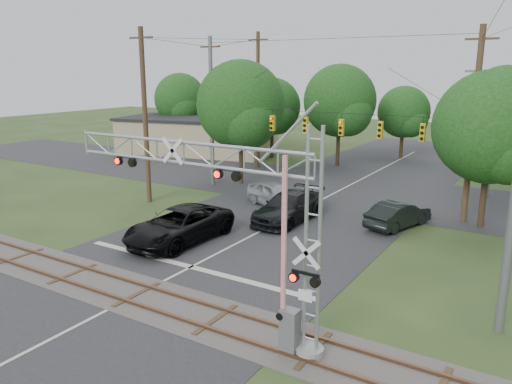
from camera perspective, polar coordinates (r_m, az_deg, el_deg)
The scene contains 14 objects.
ground at distance 20.29m, azimuth -17.52°, elevation -13.27°, with size 160.00×160.00×0.00m, color #2B3F1D.
road_main at distance 27.22m, azimuth -1.42°, elevation -5.52°, with size 14.00×90.00×0.02m, color #252527.
road_cross at distance 39.21m, azimuth 9.85°, elevation 0.32°, with size 90.00×12.00×0.02m, color #252527.
railroad_track at distance 21.47m, azimuth -13.44°, elevation -11.34°, with size 90.00×3.20×0.17m.
crossing_gantry at distance 16.62m, azimuth -3.23°, elevation -1.68°, with size 10.51×0.95×7.47m.
traffic_signal_span at distance 34.28m, azimuth 9.10°, elevation 8.02°, with size 19.34×0.36×11.50m.
pickup_black at distance 27.08m, azimuth -8.76°, elevation -3.76°, with size 3.05×6.61×1.84m, color black.
car_dark at distance 30.45m, azimuth 3.72°, elevation -1.73°, with size 2.45×6.03×1.75m, color black.
sedan_silver at distance 33.61m, azimuth 2.26°, elevation -0.30°, with size 1.96×4.88×1.66m, color gray.
suv_dark at distance 30.41m, azimuth 15.95°, elevation -2.48°, with size 1.63×4.67×1.54m, color black.
commercial_building at distance 56.24m, azimuth -6.72°, elevation 6.50°, with size 18.15×11.93×3.89m.
streetlight at distance 39.38m, azimuth 25.39°, elevation 6.81°, with size 2.44×0.25×9.16m.
utility_poles at distance 35.35m, azimuth 14.81°, elevation 9.04°, with size 25.64×28.19×13.98m.
treeline at distance 46.03m, azimuth 12.82°, elevation 9.31°, with size 58.12×26.67×9.83m.
Camera 1 is at (14.11, -11.46, 9.02)m, focal length 35.00 mm.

